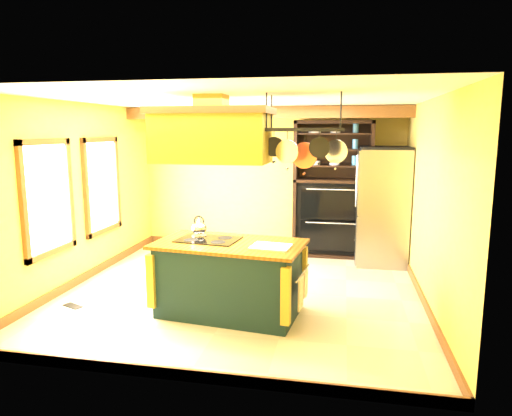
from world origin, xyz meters
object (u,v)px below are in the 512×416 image
(kitchen_island, at_px, (230,277))
(range_hood, at_px, (212,134))
(refrigerator, at_px, (382,208))
(pot_rack, at_px, (304,139))
(hutch, at_px, (332,205))

(kitchen_island, xyz_separation_m, range_hood, (-0.20, -0.00, 1.78))
(range_hood, bearing_deg, refrigerator, 50.94)
(kitchen_island, distance_m, pot_rack, 1.94)
(range_hood, height_order, refrigerator, range_hood)
(refrigerator, bearing_deg, range_hood, -129.06)
(refrigerator, relative_size, hutch, 0.80)
(refrigerator, height_order, hutch, hutch)
(kitchen_island, xyz_separation_m, refrigerator, (2.03, 2.74, 0.49))
(kitchen_island, xyz_separation_m, pot_rack, (0.91, 0.01, 1.72))
(range_hood, bearing_deg, pot_rack, 0.54)
(kitchen_island, height_order, pot_rack, pot_rack)
(refrigerator, bearing_deg, kitchen_island, -126.49)
(pot_rack, xyz_separation_m, refrigerator, (1.12, 2.73, -1.23))
(range_hood, relative_size, refrigerator, 0.73)
(kitchen_island, height_order, refrigerator, refrigerator)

